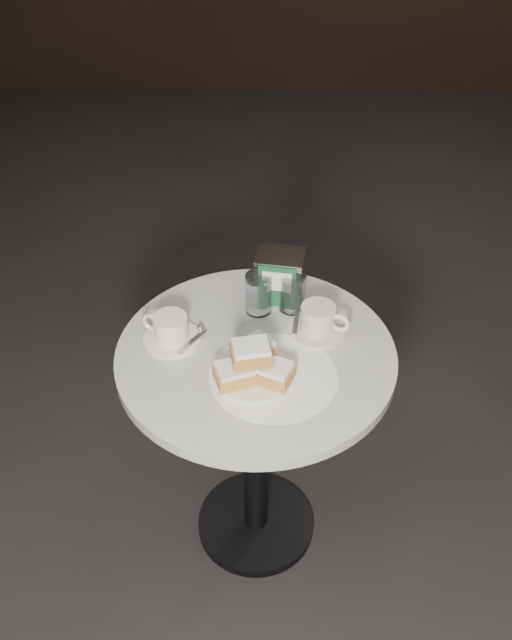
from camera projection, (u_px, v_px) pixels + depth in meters
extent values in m
plane|color=black|center=(256.00, 526.00, 2.25)|extent=(7.00, 7.00, 0.00)
cylinder|color=black|center=(256.00, 523.00, 2.24)|extent=(0.36, 0.36, 0.03)
cylinder|color=black|center=(256.00, 451.00, 2.01)|extent=(0.07, 0.07, 0.70)
cylinder|color=silver|center=(256.00, 356.00, 1.78)|extent=(0.70, 0.70, 0.03)
cylinder|color=white|center=(274.00, 376.00, 1.70)|extent=(0.40, 0.40, 0.00)
cylinder|color=silver|center=(253.00, 376.00, 1.69)|extent=(0.18, 0.18, 0.01)
cube|color=#D28C40|center=(235.00, 375.00, 1.66)|extent=(0.11, 0.10, 0.03)
cube|color=white|center=(234.00, 368.00, 1.65)|extent=(0.10, 0.09, 0.01)
cube|color=#D08540|center=(273.00, 374.00, 1.66)|extent=(0.11, 0.10, 0.03)
cube|color=white|center=(273.00, 367.00, 1.65)|extent=(0.10, 0.09, 0.01)
cube|color=gold|center=(254.00, 353.00, 1.68)|extent=(0.11, 0.11, 0.03)
cube|color=white|center=(254.00, 346.00, 1.66)|extent=(0.10, 0.10, 0.01)
cube|color=#C6843D|center=(251.00, 354.00, 1.63)|extent=(0.10, 0.09, 0.03)
cube|color=white|center=(251.00, 347.00, 1.62)|extent=(0.09, 0.08, 0.01)
cylinder|color=white|center=(172.00, 339.00, 1.80)|extent=(0.19, 0.19, 0.01)
cylinder|color=white|center=(171.00, 327.00, 1.77)|extent=(0.11, 0.11, 0.07)
cylinder|color=#8B654C|center=(170.00, 319.00, 1.76)|extent=(0.10, 0.10, 0.00)
torus|color=silver|center=(151.00, 322.00, 1.79)|extent=(0.05, 0.03, 0.05)
cube|color=#AEAFB3|center=(192.00, 342.00, 1.78)|extent=(0.07, 0.09, 0.00)
sphere|color=#B8B7BC|center=(200.00, 329.00, 1.81)|extent=(0.02, 0.02, 0.02)
cylinder|color=beige|center=(317.00, 329.00, 1.83)|extent=(0.20, 0.20, 0.01)
cylinder|color=silver|center=(318.00, 318.00, 1.80)|extent=(0.11, 0.11, 0.07)
cylinder|color=#885F4A|center=(319.00, 309.00, 1.78)|extent=(0.11, 0.11, 0.00)
torus|color=white|center=(339.00, 323.00, 1.78)|extent=(0.06, 0.03, 0.05)
cube|color=silver|center=(296.00, 321.00, 1.84)|extent=(0.02, 0.11, 0.00)
sphere|color=silver|center=(303.00, 309.00, 1.87)|extent=(0.02, 0.02, 0.02)
cylinder|color=white|center=(258.00, 293.00, 1.86)|extent=(0.07, 0.07, 0.11)
cylinder|color=white|center=(258.00, 295.00, 1.86)|extent=(0.06, 0.06, 0.10)
cylinder|color=silver|center=(292.00, 291.00, 1.87)|extent=(0.08, 0.08, 0.11)
cylinder|color=white|center=(292.00, 292.00, 1.87)|extent=(0.07, 0.07, 0.10)
cube|color=white|center=(280.00, 277.00, 1.89)|extent=(0.14, 0.12, 0.14)
cube|color=#175334|center=(277.00, 287.00, 1.84)|extent=(0.10, 0.02, 0.12)
cube|color=white|center=(277.00, 282.00, 1.83)|extent=(0.08, 0.01, 0.06)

